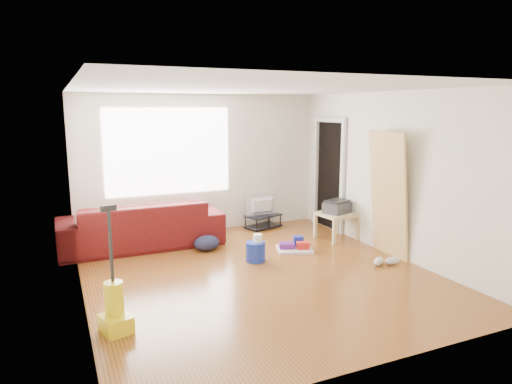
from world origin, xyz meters
name	(u,v)px	position (x,y,z in m)	size (l,w,h in m)	color
room	(258,182)	(0.07, 0.15, 1.25)	(4.51, 5.01, 2.51)	brown
sofa	(142,246)	(-1.22, 1.95, 0.00)	(2.59, 1.01, 0.76)	#400C0C
tv_stand	(263,221)	(1.10, 2.22, 0.13)	(0.75, 0.56, 0.25)	black
tv	(263,206)	(1.10, 2.22, 0.42)	(0.60, 0.08, 0.35)	black
side_table	(337,217)	(1.95, 1.01, 0.39)	(0.62, 0.62, 0.47)	#CABE8E
printer	(337,207)	(1.95, 1.01, 0.57)	(0.52, 0.46, 0.23)	#333236
bucket	(256,261)	(0.19, 0.51, 0.00)	(0.29, 0.29, 0.29)	#182E9D
toilet_paper	(258,248)	(0.22, 0.50, 0.21)	(0.13, 0.13, 0.12)	white
cleaning_tray	(295,247)	(0.97, 0.72, 0.06)	(0.66, 0.59, 0.20)	silver
backpack	(207,250)	(-0.31, 1.31, 0.00)	(0.43, 0.35, 0.24)	#171834
sneakers	(386,261)	(1.85, -0.41, 0.06)	(0.49, 0.25, 0.11)	silver
vacuum	(115,309)	(-2.00, -0.90, 0.24)	(0.34, 0.37, 1.30)	yellow
door_panel	(385,255)	(2.13, -0.07, 0.00)	(0.04, 0.77, 1.92)	tan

